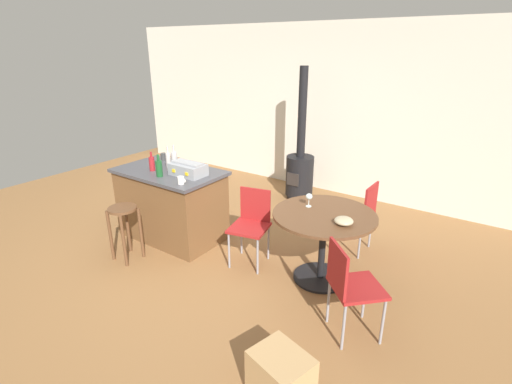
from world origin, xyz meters
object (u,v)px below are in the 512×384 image
folding_chair_far (350,283)px  bottle_2 (174,160)px  wooden_stool (124,222)px  wood_stove (300,168)px  bottle_1 (152,163)px  cup_1 (181,180)px  toolbox (188,169)px  kitchen_island (172,204)px  cup_0 (164,157)px  folding_chair_left (360,211)px  folding_chair_near (251,221)px  cup_2 (175,161)px  dining_table (323,229)px  bottle_3 (168,161)px  cardboard_box (281,378)px  serving_bowl (344,221)px  bottle_0 (159,168)px  wine_glass (309,197)px

folding_chair_far → bottle_2: bearing=168.3°
wooden_stool → bottle_2: (0.04, 0.79, 0.55)m
wood_stove → bottle_1: (-0.85, -2.24, 0.48)m
cup_1 → toolbox: bearing=119.7°
kitchen_island → cup_0: bearing=145.0°
folding_chair_left → cup_1: 2.10m
wood_stove → toolbox: size_ratio=4.93×
folding_chair_near → toolbox: bearing=-174.6°
bottle_2 → folding_chair_far: bearing=-11.7°
wooden_stool → cup_1: cup_1 is taller
bottle_1 → folding_chair_far: bearing=-6.7°
wood_stove → cup_0: (-1.07, -1.85, 0.44)m
wooden_stool → wood_stove: bearing=75.7°
wooden_stool → cup_2: (-0.08, 0.91, 0.49)m
dining_table → folding_chair_left: bearing=83.7°
bottle_3 → cardboard_box: bottle_3 is taller
wooden_stool → serving_bowl: (2.28, 0.78, 0.33)m
bottle_0 → cup_1: size_ratio=2.43×
cup_1 → serving_bowl: (1.77, 0.35, -0.15)m
wood_stove → kitchen_island: bearing=-108.1°
bottle_1 → bottle_3: bottle_3 is taller
folding_chair_near → wood_stove: (-0.50, 2.03, 0.01)m
folding_chair_left → cup_2: cup_2 is taller
wood_stove → toolbox: 2.19m
toolbox → wooden_stool: bearing=-116.8°
bottle_3 → folding_chair_far: bearing=-9.7°
folding_chair_far → wood_stove: wood_stove is taller
kitchen_island → cup_0: (-0.37, 0.26, 0.50)m
wooden_stool → wood_stove: wood_stove is taller
wooden_stool → cardboard_box: bearing=-14.0°
wine_glass → wooden_stool: bearing=-151.7°
folding_chair_left → bottle_3: 2.37m
bottle_3 → kitchen_island: bearing=162.8°
cup_1 → serving_bowl: 1.81m
folding_chair_near → cup_0: 1.64m
folding_chair_left → cup_0: cup_0 is taller
bottle_1 → wine_glass: 1.99m
bottle_0 → cup_1: (0.40, -0.04, -0.06)m
wooden_stool → bottle_3: bearing=86.9°
wooden_stool → bottle_1: bearing=102.7°
bottle_3 → wine_glass: bottle_3 is taller
bottle_1 → folding_chair_near: bearing=8.6°
bottle_2 → cup_2: bearing=135.6°
cup_0 → toolbox: bearing=-20.1°
kitchen_island → folding_chair_far: 2.59m
kitchen_island → wood_stove: size_ratio=0.65×
bottle_1 → bottle_2: bottle_2 is taller
cup_1 → cardboard_box: size_ratio=0.27×
dining_table → folding_chair_far: 0.84m
folding_chair_near → folding_chair_left: folding_chair_left is taller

